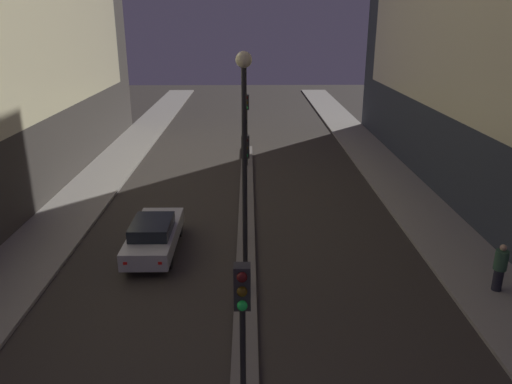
{
  "coord_description": "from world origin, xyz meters",
  "views": [
    {
      "loc": [
        0.14,
        -4.59,
        8.84
      ],
      "look_at": [
        0.47,
        18.21,
        0.87
      ],
      "focal_mm": 35.0,
      "sensor_mm": 36.0,
      "label": 1
    }
  ],
  "objects_px": {
    "street_lamp": "(244,140)",
    "car_left_lane": "(154,235)",
    "traffic_light_mid": "(246,164)",
    "pedestrian_on_right_sidewalk": "(500,267)",
    "traffic_light_far": "(246,114)",
    "traffic_light_near": "(243,320)"
  },
  "relations": [
    {
      "from": "traffic_light_mid",
      "to": "traffic_light_far",
      "type": "xyz_separation_m",
      "value": [
        0.0,
        10.95,
        0.0
      ]
    },
    {
      "from": "street_lamp",
      "to": "pedestrian_on_right_sidewalk",
      "type": "xyz_separation_m",
      "value": [
        8.49,
        -0.19,
        -4.3
      ]
    },
    {
      "from": "traffic_light_mid",
      "to": "pedestrian_on_right_sidewalk",
      "type": "height_order",
      "value": "traffic_light_mid"
    },
    {
      "from": "traffic_light_far",
      "to": "street_lamp",
      "type": "bearing_deg",
      "value": -90.0
    },
    {
      "from": "traffic_light_far",
      "to": "car_left_lane",
      "type": "bearing_deg",
      "value": -107.02
    },
    {
      "from": "traffic_light_near",
      "to": "traffic_light_mid",
      "type": "xyz_separation_m",
      "value": [
        0.0,
        10.77,
        0.0
      ]
    },
    {
      "from": "street_lamp",
      "to": "car_left_lane",
      "type": "bearing_deg",
      "value": 139.17
    },
    {
      "from": "traffic_light_mid",
      "to": "pedestrian_on_right_sidewalk",
      "type": "bearing_deg",
      "value": -26.57
    },
    {
      "from": "street_lamp",
      "to": "pedestrian_on_right_sidewalk",
      "type": "relative_size",
      "value": 4.64
    },
    {
      "from": "traffic_light_near",
      "to": "traffic_light_far",
      "type": "xyz_separation_m",
      "value": [
        0.0,
        21.71,
        0.0
      ]
    },
    {
      "from": "traffic_light_mid",
      "to": "traffic_light_far",
      "type": "height_order",
      "value": "same"
    },
    {
      "from": "street_lamp",
      "to": "pedestrian_on_right_sidewalk",
      "type": "bearing_deg",
      "value": -1.29
    },
    {
      "from": "traffic_light_mid",
      "to": "traffic_light_far",
      "type": "relative_size",
      "value": 1.0
    },
    {
      "from": "traffic_light_mid",
      "to": "traffic_light_near",
      "type": "bearing_deg",
      "value": -90.0
    },
    {
      "from": "street_lamp",
      "to": "car_left_lane",
      "type": "height_order",
      "value": "street_lamp"
    },
    {
      "from": "pedestrian_on_right_sidewalk",
      "to": "car_left_lane",
      "type": "bearing_deg",
      "value": 164.65
    },
    {
      "from": "traffic_light_mid",
      "to": "street_lamp",
      "type": "xyz_separation_m",
      "value": [
        0.0,
        -4.06,
        1.94
      ]
    },
    {
      "from": "pedestrian_on_right_sidewalk",
      "to": "street_lamp",
      "type": "bearing_deg",
      "value": 178.71
    },
    {
      "from": "traffic_light_far",
      "to": "pedestrian_on_right_sidewalk",
      "type": "bearing_deg",
      "value": -60.79
    },
    {
      "from": "traffic_light_near",
      "to": "car_left_lane",
      "type": "height_order",
      "value": "traffic_light_near"
    },
    {
      "from": "traffic_light_far",
      "to": "pedestrian_on_right_sidewalk",
      "type": "height_order",
      "value": "traffic_light_far"
    },
    {
      "from": "traffic_light_mid",
      "to": "car_left_lane",
      "type": "height_order",
      "value": "traffic_light_mid"
    }
  ]
}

